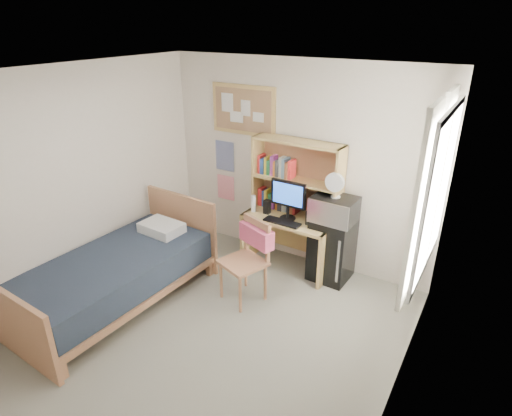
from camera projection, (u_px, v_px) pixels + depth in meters
The scene contains 25 objects.
floor at pixel (201, 346), 4.30m from camera, with size 3.60×4.20×0.02m, color gray.
ceiling at pixel (182, 77), 3.23m from camera, with size 3.60×4.20×0.02m, color white.
wall_back at pixel (297, 165), 5.41m from camera, with size 3.60×0.04×2.60m, color white.
wall_left at pixel (61, 191), 4.61m from camera, with size 0.04×4.20×2.60m, color white.
wall_right at pixel (400, 291), 2.92m from camera, with size 0.04×4.20×2.60m, color white.
window_unit at pixel (433, 193), 3.76m from camera, with size 0.10×1.40×1.70m, color white.
curtain_left at pixel (420, 208), 3.47m from camera, with size 0.04×0.55×1.70m, color silver.
curtain_right at pixel (437, 179), 4.09m from camera, with size 0.04×0.55×1.70m, color silver.
bulletin_board at pixel (243, 110), 5.51m from camera, with size 0.94×0.03×0.64m, color #A17A55.
poster_wave at pixel (225, 156), 5.94m from camera, with size 0.30×0.01×0.42m, color navy.
poster_japan at pixel (226, 187), 6.13m from camera, with size 0.28×0.01×0.36m, color #EB2949.
desk at pixel (289, 242), 5.52m from camera, with size 1.15×0.57×0.72m, color #DBB56A.
desk_chair at pixel (243, 262), 4.82m from camera, with size 0.49×0.49×0.98m, color tan.
mini_fridge at pixel (332, 249), 5.27m from camera, with size 0.47×0.47×0.80m, color black.
bed at pixel (116, 281), 4.82m from camera, with size 1.08×2.16×0.59m, color #1C2533.
hutch at pixel (297, 178), 5.29m from camera, with size 1.16×0.30×0.95m, color #DBB56A.
monitor at pixel (288, 201), 5.23m from camera, with size 0.46×0.04×0.49m, color black.
keyboard at pixel (282, 222), 5.21m from camera, with size 0.47×0.15×0.02m, color black.
speaker_left at pixel (267, 207), 5.44m from camera, with size 0.08×0.08×0.18m, color black.
speaker_right at pixel (310, 218), 5.14m from camera, with size 0.08×0.08×0.19m, color black.
water_bottle at pixel (253, 204), 5.49m from camera, with size 0.06×0.06×0.22m, color white.
hoodie at pixel (257, 236), 4.82m from camera, with size 0.47×0.14×0.22m, color #E05579.
microwave at pixel (334, 209), 5.03m from camera, with size 0.51×0.39×0.29m, color #B9B9BE.
desk_fan at pixel (336, 186), 4.92m from camera, with size 0.22×0.22×0.28m, color white.
pillow at pixel (162, 228), 5.24m from camera, with size 0.50×0.35×0.12m, color white.
Camera 1 is at (2.20, -2.60, 3.02)m, focal length 30.00 mm.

